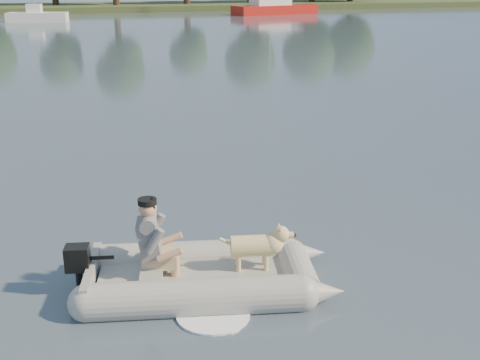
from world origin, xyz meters
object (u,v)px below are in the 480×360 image
object	(u,v)px
dinghy	(204,248)
dog	(252,249)
motorboat	(37,10)
sailboat	(274,9)
man	(151,235)

from	to	relation	value
dinghy	dog	distance (m)	0.62
dog	dinghy	bearing A→B (deg)	-175.43
motorboat	sailboat	xyz separation A→B (m)	(21.78, 3.99, -0.44)
motorboat	dog	bearing A→B (deg)	-74.83
man	sailboat	xyz separation A→B (m)	(18.99, 50.31, -0.22)
dog	man	bearing A→B (deg)	180.00
dinghy	dog	xyz separation A→B (m)	(0.61, -0.07, -0.07)
man	dog	distance (m)	1.29
man	dinghy	bearing A→B (deg)	-4.24
dinghy	sailboat	world-z (taller)	sailboat
sailboat	motorboat	bearing A→B (deg)	176.84
man	dog	world-z (taller)	man
man	sailboat	bearing A→B (deg)	80.00
dinghy	dog	bearing A→B (deg)	4.57
sailboat	dog	bearing A→B (deg)	-122.87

